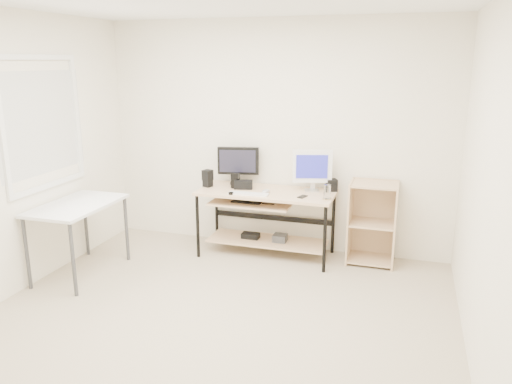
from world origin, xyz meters
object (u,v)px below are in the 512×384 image
object	(u,v)px
white_imac	(312,167)
shelf_unit	(372,222)
desk	(264,209)
side_table	(77,211)
audio_controller	(235,180)
black_monitor	(238,163)

from	to	relation	value
white_imac	shelf_unit	bearing A→B (deg)	-14.17
shelf_unit	white_imac	bearing A→B (deg)	-178.61
desk	white_imac	world-z (taller)	white_imac
desk	white_imac	xyz separation A→B (m)	(0.50, 0.14, 0.48)
side_table	audio_controller	world-z (taller)	audio_controller
black_monitor	white_imac	bearing A→B (deg)	-16.02
desk	audio_controller	distance (m)	0.46
desk	audio_controller	bearing A→B (deg)	177.88
desk	side_table	distance (m)	1.97
desk	shelf_unit	xyz separation A→B (m)	(1.18, 0.16, -0.09)
side_table	audio_controller	bearing A→B (deg)	39.24
white_imac	side_table	bearing A→B (deg)	-166.38
black_monitor	shelf_unit	bearing A→B (deg)	-13.74
desk	side_table	world-z (taller)	same
white_imac	desk	bearing A→B (deg)	-179.55
side_table	white_imac	bearing A→B (deg)	29.18
side_table	shelf_unit	size ratio (longest dim) A/B	1.11
desk	white_imac	size ratio (longest dim) A/B	3.27
black_monitor	audio_controller	xyz separation A→B (m)	(0.03, -0.19, -0.16)
black_monitor	side_table	bearing A→B (deg)	-147.56
side_table	audio_controller	distance (m)	1.70
white_imac	audio_controller	size ratio (longest dim) A/B	2.54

